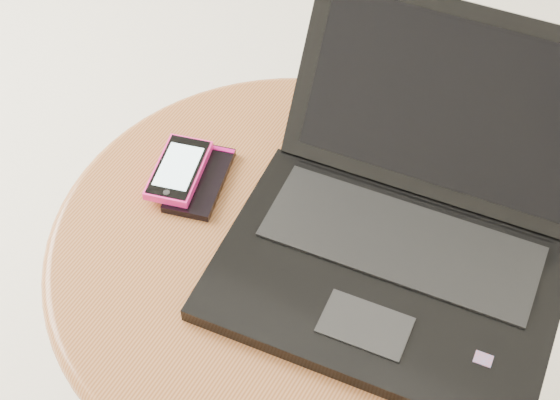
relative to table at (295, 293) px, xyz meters
The scene contains 4 objects.
table is the anchor object (origin of this frame).
laptop 0.19m from the table, 26.36° to the left, with size 0.41×0.42×0.22m.
phone_black 0.19m from the table, behind, with size 0.09×0.13×0.01m.
phone_pink 0.21m from the table, behind, with size 0.08×0.11×0.01m.
Camera 1 is at (0.30, -0.44, 1.27)m, focal length 54.96 mm.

